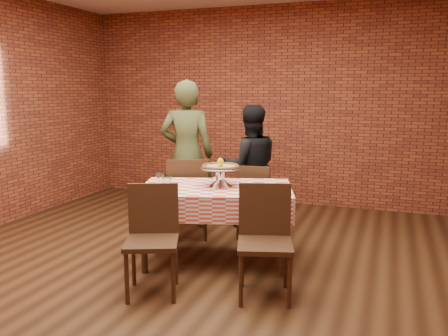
{
  "coord_description": "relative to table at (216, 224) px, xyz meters",
  "views": [
    {
      "loc": [
        1.83,
        -3.71,
        1.7
      ],
      "look_at": [
        0.27,
        0.55,
        0.92
      ],
      "focal_mm": 36.99,
      "sensor_mm": 36.0,
      "label": 1
    }
  ],
  "objects": [
    {
      "name": "condiment_caddy",
      "position": [
        -0.08,
        0.31,
        0.45
      ],
      "size": [
        0.12,
        0.12,
        0.13
      ],
      "primitive_type": "cube",
      "rotation": [
        0.0,
        0.0,
        0.71
      ],
      "color": "silver",
      "rests_on": "tablecloth"
    },
    {
      "name": "chair_far_left",
      "position": [
        -0.59,
        0.62,
        0.09
      ],
      "size": [
        0.6,
        0.6,
        0.94
      ],
      "primitive_type": null,
      "rotation": [
        0.0,
        0.0,
        3.56
      ],
      "color": "#432A19",
      "rests_on": "ground"
    },
    {
      "name": "pizza",
      "position": [
        0.03,
        0.05,
        0.57
      ],
      "size": [
        0.51,
        0.51,
        0.03
      ],
      "primitive_type": "cylinder",
      "rotation": [
        0.0,
        0.0,
        0.6
      ],
      "color": "beige",
      "rests_on": "pizza_stand"
    },
    {
      "name": "chair_near_right",
      "position": [
        0.67,
        -0.63,
        0.09
      ],
      "size": [
        0.55,
        0.55,
        0.92
      ],
      "primitive_type": null,
      "rotation": [
        0.0,
        0.0,
        0.29
      ],
      "color": "#432A19",
      "rests_on": "ground"
    },
    {
      "name": "water_glass_left",
      "position": [
        -0.4,
        -0.25,
        0.44
      ],
      "size": [
        0.09,
        0.09,
        0.12
      ],
      "primitive_type": "cylinder",
      "rotation": [
        0.0,
        0.0,
        0.29
      ],
      "color": "white",
      "rests_on": "tablecloth"
    },
    {
      "name": "sweetener_packet_a",
      "position": [
        0.59,
        0.01,
        0.39
      ],
      "size": [
        0.06,
        0.06,
        0.0
      ],
      "primitive_type": "cube",
      "rotation": [
        0.0,
        0.0,
        0.74
      ],
      "color": "white",
      "rests_on": "tablecloth"
    },
    {
      "name": "lemon",
      "position": [
        0.03,
        0.05,
        0.62
      ],
      "size": [
        0.09,
        0.09,
        0.08
      ],
      "primitive_type": "ellipsoid",
      "rotation": [
        0.0,
        0.0,
        0.6
      ],
      "color": "yellow",
      "rests_on": "pizza"
    },
    {
      "name": "tablecloth",
      "position": [
        0.0,
        0.0,
        0.26
      ],
      "size": [
        1.68,
        1.29,
        0.25
      ],
      "primitive_type": null,
      "rotation": [
        0.0,
        0.0,
        0.29
      ],
      "color": "#E74732",
      "rests_on": "table"
    },
    {
      "name": "ground",
      "position": [
        -0.24,
        -0.41,
        -0.38
      ],
      "size": [
        6.0,
        6.0,
        0.0
      ],
      "primitive_type": "plane",
      "color": "black",
      "rests_on": "ground"
    },
    {
      "name": "diner_black",
      "position": [
        -0.03,
        1.25,
        0.38
      ],
      "size": [
        0.92,
        0.85,
        1.51
      ],
      "primitive_type": "imported",
      "rotation": [
        0.0,
        0.0,
        3.62
      ],
      "color": "black",
      "rests_on": "ground"
    },
    {
      "name": "chair_near_left",
      "position": [
        -0.23,
        -0.89,
        0.08
      ],
      "size": [
        0.56,
        0.56,
        0.91
      ],
      "primitive_type": null,
      "rotation": [
        0.0,
        0.0,
        0.4
      ],
      "color": "#432A19",
      "rests_on": "ground"
    },
    {
      "name": "table",
      "position": [
        0.0,
        0.0,
        0.0
      ],
      "size": [
        1.63,
        1.25,
        0.75
      ],
      "primitive_type": "cube",
      "rotation": [
        0.0,
        0.0,
        0.29
      ],
      "color": "#432A19",
      "rests_on": "ground"
    },
    {
      "name": "water_glass_right",
      "position": [
        -0.56,
        -0.1,
        0.44
      ],
      "size": [
        0.09,
        0.09,
        0.12
      ],
      "primitive_type": "cylinder",
      "rotation": [
        0.0,
        0.0,
        0.29
      ],
      "color": "white",
      "rests_on": "tablecloth"
    },
    {
      "name": "sweetener_packet_b",
      "position": [
        0.61,
        0.01,
        0.39
      ],
      "size": [
        0.06,
        0.05,
        0.0
      ],
      "primitive_type": "cube",
      "rotation": [
        0.0,
        0.0,
        0.47
      ],
      "color": "white",
      "rests_on": "tablecloth"
    },
    {
      "name": "side_plate",
      "position": [
        0.49,
        0.1,
        0.39
      ],
      "size": [
        0.21,
        0.21,
        0.01
      ],
      "primitive_type": "cylinder",
      "rotation": [
        0.0,
        0.0,
        0.29
      ],
      "color": "white",
      "rests_on": "tablecloth"
    },
    {
      "name": "chair_far_right",
      "position": [
        0.15,
        0.85,
        0.06
      ],
      "size": [
        0.42,
        0.42,
        0.86
      ],
      "primitive_type": null,
      "rotation": [
        0.0,
        0.0,
        3.23
      ],
      "color": "#432A19",
      "rests_on": "ground"
    },
    {
      "name": "pizza_stand",
      "position": [
        0.03,
        0.05,
        0.47
      ],
      "size": [
        0.57,
        0.57,
        0.18
      ],
      "primitive_type": null,
      "rotation": [
        0.0,
        0.0,
        0.6
      ],
      "color": "silver",
      "rests_on": "tablecloth"
    },
    {
      "name": "back_wall",
      "position": [
        -0.24,
        2.59,
        1.08
      ],
      "size": [
        5.5,
        0.0,
        5.5
      ],
      "primitive_type": "plane",
      "rotation": [
        1.57,
        0.0,
        0.0
      ],
      "color": "maroon",
      "rests_on": "ground"
    },
    {
      "name": "diner_olive",
      "position": [
        -0.78,
        1.02,
        0.53
      ],
      "size": [
        0.75,
        0.58,
        1.81
      ],
      "primitive_type": "imported",
      "rotation": [
        0.0,
        0.0,
        3.39
      ],
      "color": "#474D29",
      "rests_on": "ground"
    }
  ]
}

